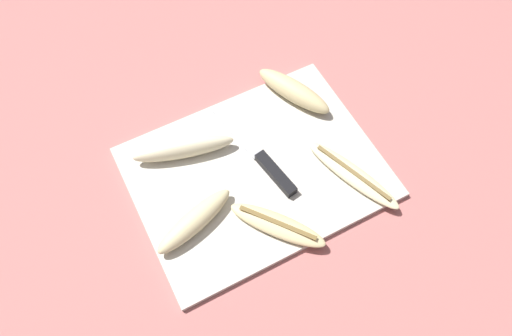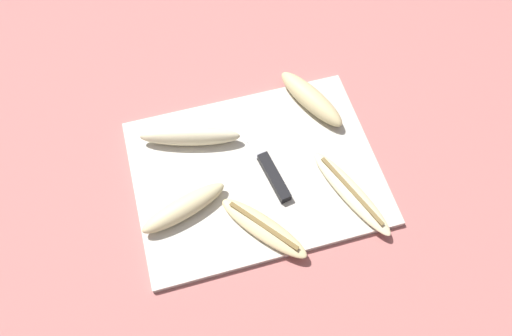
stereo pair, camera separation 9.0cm
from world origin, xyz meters
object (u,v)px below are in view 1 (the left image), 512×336
object	(u,v)px
knife	(267,165)
banana_cream_curved	(353,175)
banana_bright_far	(184,149)
banana_ripe_center	(277,225)
banana_soft_right	(194,221)
banana_mellow_near	(294,91)

from	to	relation	value
knife	banana_cream_curved	bearing A→B (deg)	-44.89
banana_cream_curved	knife	bearing A→B (deg)	144.61
banana_bright_far	banana_ripe_center	distance (m)	0.22
knife	banana_bright_far	xyz separation A→B (m)	(-0.12, 0.09, 0.01)
banana_bright_far	knife	bearing A→B (deg)	-37.35
banana_ripe_center	banana_soft_right	bearing A→B (deg)	150.47
banana_bright_far	banana_mellow_near	size ratio (longest dim) A/B	1.13
banana_bright_far	banana_cream_curved	world-z (taller)	banana_bright_far
banana_mellow_near	banana_cream_curved	distance (m)	0.21
knife	banana_bright_far	bearing A→B (deg)	133.15
banana_mellow_near	banana_ripe_center	size ratio (longest dim) A/B	1.02
banana_bright_far	banana_ripe_center	bearing A→B (deg)	-68.36
knife	banana_ripe_center	size ratio (longest dim) A/B	1.46
knife	banana_soft_right	xyz separation A→B (m)	(-0.16, -0.04, 0.01)
banana_cream_curved	banana_soft_right	world-z (taller)	banana_soft_right
banana_mellow_near	banana_soft_right	xyz separation A→B (m)	(-0.29, -0.16, -0.00)
banana_bright_far	banana_soft_right	world-z (taller)	banana_bright_far
banana_soft_right	banana_cream_curved	bearing A→B (deg)	-9.04
banana_bright_far	banana_soft_right	bearing A→B (deg)	-106.40
banana_cream_curved	banana_ripe_center	size ratio (longest dim) A/B	1.23
knife	banana_mellow_near	bearing A→B (deg)	34.39
banana_cream_curved	banana_soft_right	xyz separation A→B (m)	(-0.29, 0.05, 0.01)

